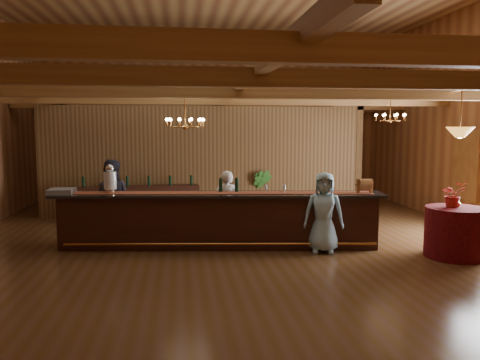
{
  "coord_description": "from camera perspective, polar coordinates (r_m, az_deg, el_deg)",
  "views": [
    {
      "loc": [
        -1.17,
        -9.8,
        2.46
      ],
      "look_at": [
        0.22,
        0.88,
        1.28
      ],
      "focal_mm": 35.0,
      "sensor_mm": 36.0,
      "label": 1
    }
  ],
  "objects": [
    {
      "name": "floor",
      "position": [
        10.18,
        -0.61,
        -7.75
      ],
      "size": [
        14.0,
        14.0,
        0.0
      ],
      "primitive_type": "plane",
      "color": "brown",
      "rests_on": "ground"
    },
    {
      "name": "wall_back",
      "position": [
        16.85,
        -3.47,
        7.22
      ],
      "size": [
        12.0,
        0.1,
        5.5
      ],
      "primitive_type": "cube",
      "color": "#A46D3F",
      "rests_on": "floor"
    },
    {
      "name": "wall_front",
      "position": [
        3.05,
        15.45,
        11.41
      ],
      "size": [
        12.0,
        0.1,
        5.5
      ],
      "primitive_type": "cube",
      "color": "#A46D3F",
      "rests_on": "floor"
    },
    {
      "name": "beam_grid",
      "position": [
        10.41,
        -0.97,
        10.54
      ],
      "size": [
        11.9,
        13.9,
        0.39
      ],
      "color": "olive",
      "rests_on": "wall_left"
    },
    {
      "name": "support_posts",
      "position": [
        9.42,
        -0.26,
        1.0
      ],
      "size": [
        9.2,
        10.2,
        3.2
      ],
      "color": "olive",
      "rests_on": "floor"
    },
    {
      "name": "partition_wall",
      "position": [
        13.35,
        -4.54,
        2.32
      ],
      "size": [
        9.0,
        0.18,
        3.1
      ],
      "primitive_type": "cube",
      "color": "brown",
      "rests_on": "floor"
    },
    {
      "name": "window_right_back",
      "position": [
        12.97,
        25.9,
        1.59
      ],
      "size": [
        0.12,
        1.05,
        1.75
      ],
      "primitive_type": "cube",
      "color": "white",
      "rests_on": "wall_right"
    },
    {
      "name": "backroom_boxes",
      "position": [
        15.45,
        -4.12,
        -0.95
      ],
      "size": [
        4.1,
        0.6,
        1.1
      ],
      "color": "#361610",
      "rests_on": "floor"
    },
    {
      "name": "tasting_bar",
      "position": [
        9.8,
        -2.62,
        -4.85
      ],
      "size": [
        6.87,
        1.67,
        1.15
      ],
      "rotation": [
        0.0,
        0.0,
        -0.12
      ],
      "color": "#361610",
      "rests_on": "floor"
    },
    {
      "name": "beverage_dispenser",
      "position": [
        10.07,
        -15.56,
        0.1
      ],
      "size": [
        0.26,
        0.26,
        0.6
      ],
      "color": "silver",
      "rests_on": "tasting_bar"
    },
    {
      "name": "glass_rack_tray",
      "position": [
        10.29,
        -20.95,
        -1.29
      ],
      "size": [
        0.5,
        0.5,
        0.1
      ],
      "primitive_type": "cube",
      "color": "gray",
      "rests_on": "tasting_bar"
    },
    {
      "name": "raffle_drum",
      "position": [
        9.99,
        14.94,
        -0.57
      ],
      "size": [
        0.34,
        0.24,
        0.3
      ],
      "color": "#A26133",
      "rests_on": "tasting_bar"
    },
    {
      "name": "bar_bottle_0",
      "position": [
        9.82,
        -2.36,
        -0.63
      ],
      "size": [
        0.07,
        0.07,
        0.3
      ],
      "primitive_type": "cylinder",
      "color": "black",
      "rests_on": "tasting_bar"
    },
    {
      "name": "bar_bottle_1",
      "position": [
        9.81,
        -0.43,
        -0.63
      ],
      "size": [
        0.07,
        0.07,
        0.3
      ],
      "primitive_type": "cylinder",
      "color": "black",
      "rests_on": "tasting_bar"
    },
    {
      "name": "bar_bottle_2",
      "position": [
        9.81,
        -0.38,
        -0.63
      ],
      "size": [
        0.07,
        0.07,
        0.3
      ],
      "primitive_type": "cylinder",
      "color": "black",
      "rests_on": "tasting_bar"
    },
    {
      "name": "backbar_shelf",
      "position": [
        13.0,
        -12.25,
        -2.76
      ],
      "size": [
        3.3,
        0.95,
        0.92
      ],
      "primitive_type": "cube",
      "rotation": [
        0.0,
        0.0,
        0.14
      ],
      "color": "#361610",
      "rests_on": "floor"
    },
    {
      "name": "round_table",
      "position": [
        9.94,
        24.73,
        -5.82
      ],
      "size": [
        1.12,
        1.12,
        0.97
      ],
      "primitive_type": "cylinder",
      "color": "maroon",
      "rests_on": "floor"
    },
    {
      "name": "chandelier_left",
      "position": [
        9.96,
        -6.71,
        7.02
      ],
      "size": [
        0.8,
        0.8,
        0.75
      ],
      "color": "#B26E30",
      "rests_on": "beam_grid"
    },
    {
      "name": "chandelier_right",
      "position": [
        12.81,
        17.82,
        7.3
      ],
      "size": [
        0.8,
        0.8,
        0.59
      ],
      "color": "#B26E30",
      "rests_on": "beam_grid"
    },
    {
      "name": "pendant_lamp",
      "position": [
        9.74,
        25.25,
        5.3
      ],
      "size": [
        0.52,
        0.52,
        0.9
      ],
      "color": "#B26E30",
      "rests_on": "beam_grid"
    },
    {
      "name": "bartender",
      "position": [
        10.41,
        -1.62,
        -3.08
      ],
      "size": [
        0.62,
        0.46,
        1.55
      ],
      "primitive_type": "imported",
      "rotation": [
        0.0,
        0.0,
        2.97
      ],
      "color": "silver",
      "rests_on": "floor"
    },
    {
      "name": "staff_second",
      "position": [
        10.66,
        -15.45,
        -2.41
      ],
      "size": [
        0.93,
        0.75,
        1.8
      ],
      "primitive_type": "imported",
      "rotation": [
        0.0,
        0.0,
        3.06
      ],
      "color": "#262733",
      "rests_on": "floor"
    },
    {
      "name": "guest",
      "position": [
        9.48,
        10.17,
        -3.91
      ],
      "size": [
        0.89,
        0.7,
        1.61
      ],
      "primitive_type": "imported",
      "rotation": [
        0.0,
        0.0,
        -0.26
      ],
      "color": "#99CBE4",
      "rests_on": "floor"
    },
    {
      "name": "floor_plant",
      "position": [
        13.6,
        2.38,
        -1.44
      ],
      "size": [
        0.85,
        0.76,
        1.28
      ],
      "primitive_type": "imported",
      "rotation": [
        0.0,
        0.0,
        -0.31
      ],
      "color": "#265C1B",
      "rests_on": "floor"
    },
    {
      "name": "table_flowers",
      "position": [
        9.84,
        24.53,
        -1.62
      ],
      "size": [
        0.44,
        0.39,
        0.49
      ],
      "primitive_type": "imported",
      "rotation": [
        0.0,
        0.0,
        -0.01
      ],
      "color": "#A9251C",
      "rests_on": "round_table"
    },
    {
      "name": "table_vase",
      "position": [
        9.86,
        24.85,
        -2.24
      ],
      "size": [
        0.14,
        0.14,
        0.28
      ],
      "primitive_type": "imported",
      "rotation": [
        0.0,
        0.0,
        0.04
      ],
      "color": "#B26E30",
      "rests_on": "round_table"
    }
  ]
}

